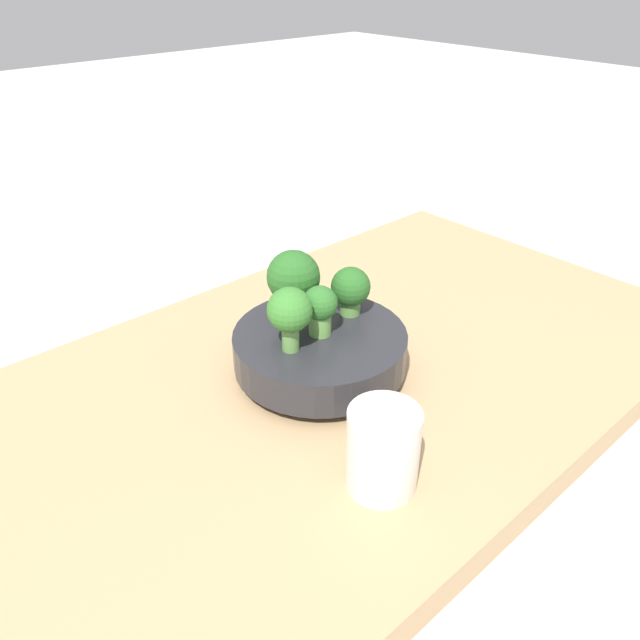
% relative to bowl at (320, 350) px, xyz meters
% --- Properties ---
extents(ground_plane, '(6.00, 6.00, 0.00)m').
position_rel_bowl_xyz_m(ground_plane, '(-0.02, 0.01, -0.08)').
color(ground_plane, silver).
extents(table, '(1.09, 0.61, 0.04)m').
position_rel_bowl_xyz_m(table, '(-0.02, 0.01, -0.06)').
color(table, tan).
rests_on(table, ground_plane).
extents(bowl, '(0.23, 0.23, 0.06)m').
position_rel_bowl_xyz_m(bowl, '(0.00, 0.00, 0.00)').
color(bowl, '#28282D').
rests_on(bowl, table).
extents(broccoli_floret_front, '(0.07, 0.07, 0.09)m').
position_rel_bowl_xyz_m(broccoli_floret_front, '(-0.01, -0.06, 0.08)').
color(broccoli_floret_front, '#6BA34C').
rests_on(broccoli_floret_front, bowl).
extents(broccoli_floret_center, '(0.04, 0.04, 0.07)m').
position_rel_bowl_xyz_m(broccoli_floret_center, '(-0.00, 0.00, 0.06)').
color(broccoli_floret_center, '#6BA34C').
rests_on(broccoli_floret_center, bowl).
extents(broccoli_floret_right, '(0.06, 0.06, 0.08)m').
position_rel_bowl_xyz_m(broccoli_floret_right, '(0.05, 0.00, 0.08)').
color(broccoli_floret_right, '#609347').
rests_on(broccoli_floret_right, bowl).
extents(broccoli_floret_left, '(0.05, 0.05, 0.07)m').
position_rel_bowl_xyz_m(broccoli_floret_left, '(-0.06, -0.01, 0.06)').
color(broccoli_floret_left, '#609347').
rests_on(broccoli_floret_left, bowl).
extents(cup, '(0.08, 0.08, 0.10)m').
position_rel_bowl_xyz_m(cup, '(0.09, 0.19, 0.01)').
color(cup, silver).
rests_on(cup, table).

